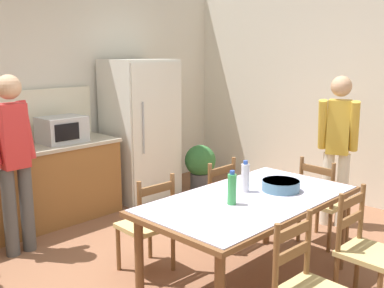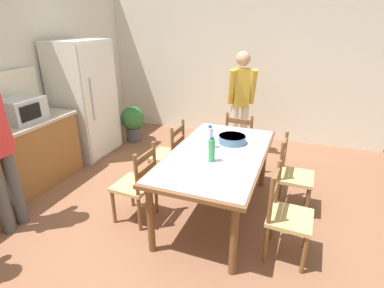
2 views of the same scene
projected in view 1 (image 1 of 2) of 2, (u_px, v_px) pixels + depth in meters
name	position (u px, v px, depth m)	size (l,w,h in m)	color
wall_back	(16.00, 96.00, 5.20)	(6.52, 0.12, 2.90)	silver
wall_right	(359.00, 92.00, 5.71)	(0.12, 5.20, 2.90)	silver
refrigerator	(141.00, 129.00, 6.03)	(0.87, 0.73, 1.86)	silver
microwave	(62.00, 129.00, 5.19)	(0.50, 0.39, 0.30)	#B2B7BC
dining_table	(250.00, 206.00, 3.68)	(1.89, 1.04, 0.79)	brown
bottle_near_centre	(232.00, 189.00, 3.47)	(0.07, 0.07, 0.27)	green
bottle_off_centre	(245.00, 177.00, 3.79)	(0.07, 0.07, 0.27)	silver
serving_bowl	(281.00, 185.00, 3.83)	(0.32, 0.32, 0.09)	slate
chair_head_end	(322.00, 202.00, 4.59)	(0.43, 0.45, 0.91)	brown
chair_side_near_right	(365.00, 250.00, 3.48)	(0.44, 0.42, 0.91)	brown
chair_side_far_left	(148.00, 225.00, 3.98)	(0.44, 0.42, 0.91)	brown
chair_side_far_right	(212.00, 203.00, 4.57)	(0.42, 0.40, 0.91)	brown
person_at_counter	(14.00, 156.00, 4.27)	(0.44, 0.30, 1.75)	#4C4C4C
person_by_table	(338.00, 144.00, 4.97)	(0.38, 0.48, 1.70)	silver
potted_plant	(200.00, 165.00, 6.36)	(0.44, 0.44, 0.67)	#4C4C51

